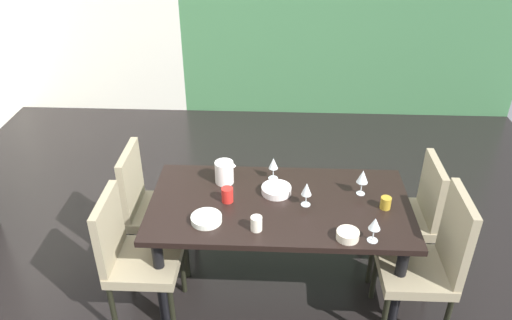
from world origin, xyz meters
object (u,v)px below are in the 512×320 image
(chair_left_far, at_px, (150,202))
(serving_bowl_east, at_px, (276,190))
(dining_table, at_px, (279,214))
(serving_bowl_front, at_px, (348,235))
(wine_glass_center, at_px, (375,224))
(wine_glass_rear, at_px, (273,164))
(chair_left_near, at_px, (132,253))
(cup_west, at_px, (386,203))
(chair_right_near, at_px, (431,259))
(wine_glass_north, at_px, (307,190))
(chair_right_far, at_px, (410,211))
(pitcher_corner, at_px, (224,172))
(cup_near_window, at_px, (256,223))
(serving_bowl_right, at_px, (206,219))
(wine_glass_south, at_px, (363,177))
(cup_near_shelf, at_px, (227,195))

(chair_left_far, bearing_deg, serving_bowl_east, 80.19)
(dining_table, height_order, serving_bowl_front, serving_bowl_front)
(serving_bowl_east, bearing_deg, wine_glass_center, -39.21)
(wine_glass_rear, xyz_separation_m, serving_bowl_front, (0.45, -0.63, -0.09))
(chair_left_near, distance_m, cup_west, 1.64)
(serving_bowl_east, bearing_deg, chair_right_near, -21.32)
(wine_glass_north, bearing_deg, chair_right_far, 20.28)
(wine_glass_north, distance_m, wine_glass_center, 0.51)
(wine_glass_rear, distance_m, pitcher_corner, 0.34)
(wine_glass_center, bearing_deg, cup_west, 68.35)
(serving_bowl_front, bearing_deg, cup_near_window, 173.95)
(wine_glass_north, bearing_deg, chair_left_near, -167.12)
(dining_table, relative_size, wine_glass_center, 10.40)
(serving_bowl_right, bearing_deg, chair_left_near, -174.09)
(wine_glass_rear, distance_m, wine_glass_north, 0.37)
(wine_glass_south, height_order, wine_glass_center, wine_glass_south)
(wine_glass_center, distance_m, cup_near_shelf, 0.95)
(wine_glass_rear, xyz_separation_m, pitcher_corner, (-0.33, -0.06, -0.04))
(chair_right_far, relative_size, cup_near_window, 9.83)
(chair_left_near, height_order, wine_glass_north, chair_left_near)
(serving_bowl_east, relative_size, pitcher_corner, 1.24)
(cup_near_window, relative_size, cup_near_shelf, 0.93)
(chair_right_far, xyz_separation_m, serving_bowl_front, (-0.53, -0.61, 0.26))
(serving_bowl_front, bearing_deg, serving_bowl_east, 133.21)
(dining_table, xyz_separation_m, wine_glass_north, (0.17, -0.02, 0.21))
(wine_glass_north, distance_m, cup_near_shelf, 0.51)
(serving_bowl_front, bearing_deg, dining_table, 139.49)
(wine_glass_rear, bearing_deg, wine_glass_north, -54.43)
(serving_bowl_front, height_order, cup_near_shelf, cup_near_shelf)
(chair_right_far, xyz_separation_m, wine_glass_center, (-0.39, -0.62, 0.35))
(serving_bowl_right, bearing_deg, pitcher_corner, 81.13)
(dining_table, height_order, cup_near_shelf, cup_near_shelf)
(serving_bowl_east, xyz_separation_m, serving_bowl_front, (0.42, -0.45, 0.00))
(serving_bowl_east, height_order, serving_bowl_front, serving_bowl_front)
(wine_glass_south, relative_size, serving_bowl_front, 1.34)
(wine_glass_center, xyz_separation_m, cup_near_shelf, (-0.88, 0.35, -0.07))
(wine_glass_north, xyz_separation_m, pitcher_corner, (-0.55, 0.24, -0.04))
(wine_glass_rear, height_order, wine_glass_center, same)
(dining_table, distance_m, pitcher_corner, 0.47)
(chair_right_near, relative_size, chair_left_near, 1.09)
(wine_glass_north, xyz_separation_m, wine_glass_center, (0.38, -0.34, 0.00))
(cup_near_shelf, bearing_deg, chair_right_near, -11.81)
(serving_bowl_east, distance_m, cup_near_shelf, 0.34)
(chair_right_near, distance_m, serving_bowl_front, 0.59)
(pitcher_corner, bearing_deg, dining_table, -30.47)
(serving_bowl_right, bearing_deg, wine_glass_center, -7.80)
(wine_glass_north, bearing_deg, pitcher_corner, 156.34)
(chair_left_near, height_order, serving_bowl_front, chair_left_near)
(chair_left_far, distance_m, cup_near_shelf, 0.71)
(dining_table, xyz_separation_m, wine_glass_center, (0.54, -0.35, 0.21))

